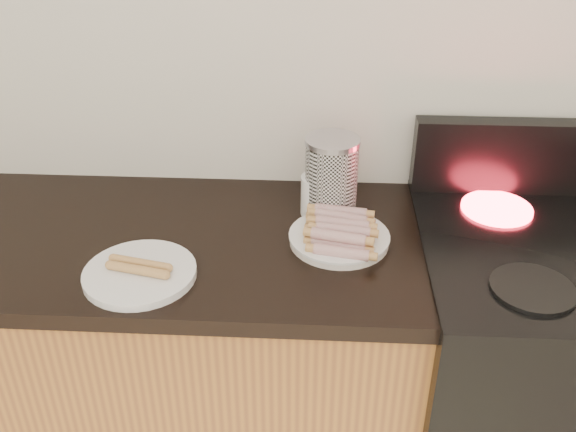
# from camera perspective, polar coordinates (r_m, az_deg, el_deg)

# --- Properties ---
(wall_back) EXTENTS (4.00, 0.04, 2.60)m
(wall_back) POSITION_cam_1_polar(r_m,az_deg,el_deg) (1.68, -2.20, 15.41)
(wall_back) COLOR silver
(wall_back) RESTS_ON ground
(cabinet_base) EXTENTS (2.20, 0.59, 0.86)m
(cabinet_base) POSITION_cam_1_polar(r_m,az_deg,el_deg) (2.04, -23.04, -12.49)
(cabinet_base) COLOR #A5682A
(cabinet_base) RESTS_ON floor
(stove) EXTENTS (0.76, 0.65, 0.91)m
(stove) POSITION_cam_1_polar(r_m,az_deg,el_deg) (1.93, 21.96, -14.03)
(stove) COLOR black
(stove) RESTS_ON floor
(stove_panel) EXTENTS (0.76, 0.06, 0.20)m
(stove_panel) POSITION_cam_1_polar(r_m,az_deg,el_deg) (1.85, 22.87, 4.80)
(stove_panel) COLOR black
(stove_panel) RESTS_ON stove
(burner_near_left) EXTENTS (0.18, 0.18, 0.01)m
(burner_near_left) POSITION_cam_1_polar(r_m,az_deg,el_deg) (1.46, 20.92, -6.04)
(burner_near_left) COLOR black
(burner_near_left) RESTS_ON stove
(burner_far_left) EXTENTS (0.18, 0.18, 0.01)m
(burner_far_left) POSITION_cam_1_polar(r_m,az_deg,el_deg) (1.74, 18.06, 0.65)
(burner_far_left) COLOR #FF1E2D
(burner_far_left) RESTS_ON stove
(main_plate) EXTENTS (0.30, 0.30, 0.02)m
(main_plate) POSITION_cam_1_polar(r_m,az_deg,el_deg) (1.55, 4.56, -2.08)
(main_plate) COLOR white
(main_plate) RESTS_ON counter_slab
(side_plate) EXTENTS (0.32, 0.32, 0.02)m
(side_plate) POSITION_cam_1_polar(r_m,az_deg,el_deg) (1.46, -13.03, -5.01)
(side_plate) COLOR white
(side_plate) RESTS_ON counter_slab
(hotdog_pile) EXTENTS (0.13, 0.23, 0.05)m
(hotdog_pile) POSITION_cam_1_polar(r_m,az_deg,el_deg) (1.53, 4.61, -1.10)
(hotdog_pile) COLOR maroon
(hotdog_pile) RESTS_ON main_plate
(plain_sausages) EXTENTS (0.14, 0.08, 0.02)m
(plain_sausages) POSITION_cam_1_polar(r_m,az_deg,el_deg) (1.45, -13.12, -4.38)
(plain_sausages) COLOR #C76B37
(plain_sausages) RESTS_ON side_plate
(canister) EXTENTS (0.14, 0.14, 0.21)m
(canister) POSITION_cam_1_polar(r_m,az_deg,el_deg) (1.61, 3.87, 3.47)
(canister) COLOR silver
(canister) RESTS_ON counter_slab
(mug) EXTENTS (0.11, 0.11, 0.10)m
(mug) POSITION_cam_1_polar(r_m,az_deg,el_deg) (1.64, 2.61, 1.84)
(mug) COLOR white
(mug) RESTS_ON counter_slab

